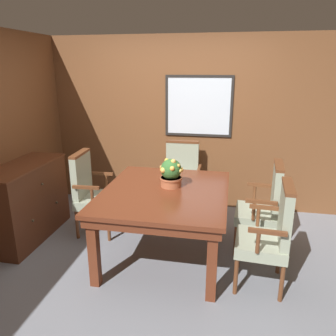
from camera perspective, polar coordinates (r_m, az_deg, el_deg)
The scene contains 9 objects.
ground_plane at distance 3.69m, azimuth -2.81°, elevation -15.95°, with size 14.00×14.00×0.00m, color gray.
wall_back at distance 4.80m, azimuth 1.79°, elevation 7.70°, with size 7.20×0.08×2.45m.
dining_table at distance 3.51m, azimuth -0.47°, elevation -5.31°, with size 1.31×1.53×0.77m.
chair_left_far at distance 4.18m, azimuth -13.24°, elevation -3.73°, with size 0.49×0.57×1.04m.
chair_right_near at distance 3.22m, azimuth 17.43°, elevation -10.64°, with size 0.50×0.57×1.04m.
chair_right_far at distance 3.80m, azimuth 16.46°, elevation -6.13°, with size 0.50×0.57×1.04m.
chair_head_far at distance 4.60m, azimuth 2.28°, elevation -1.31°, with size 0.55×0.47×1.04m.
potted_plant at distance 3.54m, azimuth 0.53°, elevation -0.89°, with size 0.26×0.24×0.32m.
sideboard_cabinet at distance 4.32m, azimuth -23.45°, elevation -5.42°, with size 0.50×1.19×0.93m.
Camera 1 is at (0.76, -3.00, 2.02)m, focal length 35.00 mm.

